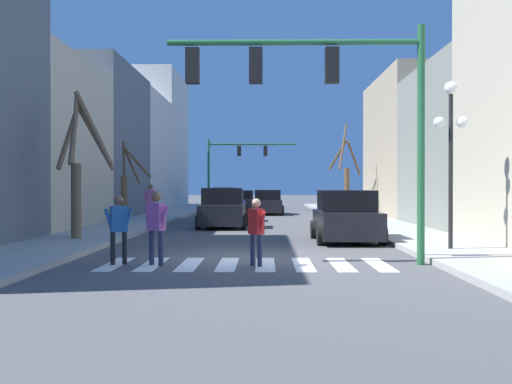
{
  "coord_description": "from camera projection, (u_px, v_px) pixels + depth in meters",
  "views": [
    {
      "loc": [
        0.45,
        -15.57,
        1.85
      ],
      "look_at": [
        -0.08,
        18.49,
        1.56
      ],
      "focal_mm": 42.0,
      "sensor_mm": 36.0,
      "label": 1
    }
  ],
  "objects": [
    {
      "name": "ground_plane",
      "position": [
        248.0,
        258.0,
        15.59
      ],
      "size": [
        240.0,
        240.0,
        0.0
      ],
      "primitive_type": "plane",
      "color": "#4C4C4F"
    },
    {
      "name": "sidewalk_left",
      "position": [
        27.0,
        254.0,
        15.67
      ],
      "size": [
        2.84,
        90.0,
        0.15
      ],
      "color": "#9E9E99",
      "rests_on": "ground_plane"
    },
    {
      "name": "sidewalk_right",
      "position": [
        472.0,
        255.0,
        15.5
      ],
      "size": [
        2.84,
        90.0,
        0.15
      ],
      "color": "#9E9E99",
      "rests_on": "ground_plane"
    },
    {
      "name": "building_row_left",
      "position": [
        84.0,
        133.0,
        35.2
      ],
      "size": [
        6.0,
        50.0,
        11.93
      ],
      "color": "#515B66",
      "rests_on": "ground_plane"
    },
    {
      "name": "building_row_right",
      "position": [
        506.0,
        118.0,
        24.29
      ],
      "size": [
        6.0,
        31.96,
        10.95
      ],
      "color": "#BCB299",
      "rests_on": "ground_plane"
    },
    {
      "name": "crosswalk_stripes",
      "position": [
        246.0,
        264.0,
        14.25
      ],
      "size": [
        6.75,
        2.6,
        0.01
      ],
      "color": "white",
      "rests_on": "ground_plane"
    },
    {
      "name": "traffic_signal_near",
      "position": [
        324.0,
        88.0,
        14.17
      ],
      "size": [
        6.11,
        0.28,
        5.68
      ],
      "color": "#236038",
      "rests_on": "ground_plane"
    },
    {
      "name": "traffic_signal_far",
      "position": [
        235.0,
        158.0,
        48.33
      ],
      "size": [
        7.17,
        0.28,
        5.7
      ],
      "color": "#236038",
      "rests_on": "ground_plane"
    },
    {
      "name": "street_lamp_right_corner",
      "position": [
        451.0,
        131.0,
        16.44
      ],
      "size": [
        0.95,
        0.36,
        4.6
      ],
      "color": "black",
      "rests_on": "sidewalk_right"
    },
    {
      "name": "car_driving_toward_lane",
      "position": [
        346.0,
        218.0,
        20.15
      ],
      "size": [
        2.18,
        4.18,
        1.74
      ],
      "rotation": [
        0.0,
        0.0,
        1.57
      ],
      "color": "black",
      "rests_on": "ground_plane"
    },
    {
      "name": "car_parked_left_mid",
      "position": [
        268.0,
        203.0,
        40.22
      ],
      "size": [
        2.09,
        4.72,
        1.65
      ],
      "rotation": [
        0.0,
        0.0,
        1.57
      ],
      "color": "black",
      "rests_on": "ground_plane"
    },
    {
      "name": "car_parked_right_near",
      "position": [
        223.0,
        209.0,
        27.08
      ],
      "size": [
        2.18,
        4.21,
        1.8
      ],
      "rotation": [
        0.0,
        0.0,
        -1.57
      ],
      "color": "black",
      "rests_on": "ground_plane"
    },
    {
      "name": "car_at_intersection",
      "position": [
        242.0,
        201.0,
        45.64
      ],
      "size": [
        2.15,
        4.65,
        1.59
      ],
      "rotation": [
        0.0,
        0.0,
        -1.57
      ],
      "color": "black",
      "rests_on": "ground_plane"
    },
    {
      "name": "car_parked_left_far",
      "position": [
        224.0,
        198.0,
        53.04
      ],
      "size": [
        2.15,
        4.53,
        1.81
      ],
      "rotation": [
        0.0,
        0.0,
        1.57
      ],
      "color": "gray",
      "rests_on": "ground_plane"
    },
    {
      "name": "car_parked_right_mid",
      "position": [
        227.0,
        206.0,
        32.29
      ],
      "size": [
        2.16,
        4.36,
        1.75
      ],
      "rotation": [
        0.0,
        0.0,
        -1.57
      ],
      "color": "navy",
      "rests_on": "ground_plane"
    },
    {
      "name": "pedestrian_on_left_sidewalk",
      "position": [
        156.0,
        222.0,
        14.05
      ],
      "size": [
        0.67,
        0.48,
        1.73
      ],
      "rotation": [
        0.0,
        0.0,
        5.71
      ],
      "color": "#282D47",
      "rests_on": "ground_plane"
    },
    {
      "name": "pedestrian_crossing_street",
      "position": [
        151.0,
        199.0,
        30.2
      ],
      "size": [
        0.76,
        0.39,
        1.83
      ],
      "rotation": [
        0.0,
        0.0,
        3.53
      ],
      "color": "black",
      "rests_on": "sidewalk_left"
    },
    {
      "name": "pedestrian_near_right_corner",
      "position": [
        119.0,
        224.0,
        14.21
      ],
      "size": [
        0.67,
        0.4,
        1.65
      ],
      "rotation": [
        0.0,
        0.0,
        0.47
      ],
      "color": "black",
      "rests_on": "ground_plane"
    },
    {
      "name": "pedestrian_on_right_sidewalk",
      "position": [
        256.0,
        226.0,
        13.93
      ],
      "size": [
        0.48,
        0.58,
        1.58
      ],
      "rotation": [
        0.0,
        0.0,
        2.24
      ],
      "color": "#282D47",
      "rests_on": "ground_plane"
    },
    {
      "name": "street_tree_left_near",
      "position": [
        126.0,
        192.0,
        24.54
      ],
      "size": [
        1.37,
        1.18,
        3.59
      ],
      "color": "brown",
      "rests_on": "sidewalk_left"
    },
    {
      "name": "street_tree_left_far",
      "position": [
        79.0,
        167.0,
        19.55
      ],
      "size": [
        1.62,
        2.67,
        4.87
      ],
      "color": "brown",
      "rests_on": "sidewalk_left"
    },
    {
      "name": "street_tree_left_mid",
      "position": [
        346.0,
        179.0,
        36.25
      ],
      "size": [
        2.12,
        3.19,
        5.53
      ],
      "color": "brown",
      "rests_on": "sidewalk_right"
    }
  ]
}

